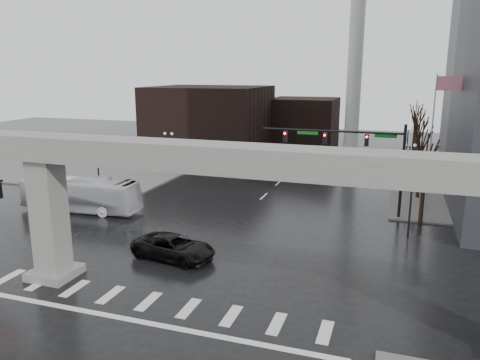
{
  "coord_description": "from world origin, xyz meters",
  "views": [
    {
      "loc": [
        12.18,
        -21.44,
        12.28
      ],
      "look_at": [
        1.6,
        9.86,
        4.5
      ],
      "focal_mm": 35.0,
      "sensor_mm": 36.0,
      "label": 1
    }
  ],
  "objects": [
    {
      "name": "sidewalk_nw",
      "position": [
        -26.0,
        36.0,
        0.07
      ],
      "size": [
        28.0,
        36.0,
        0.15
      ],
      "primitive_type": "cube",
      "color": "#62605D",
      "rests_on": "ground"
    },
    {
      "name": "elevated_guideway",
      "position": [
        1.26,
        0.0,
        6.88
      ],
      "size": [
        48.0,
        2.6,
        8.7
      ],
      "color": "gray",
      "rests_on": "ground"
    },
    {
      "name": "city_bus",
      "position": [
        -14.1,
        12.0,
        1.54
      ],
      "size": [
        11.16,
        2.96,
        3.09
      ],
      "primitive_type": "imported",
      "rotation": [
        0.0,
        0.0,
        1.6
      ],
      "color": "silver",
      "rests_on": "ground"
    },
    {
      "name": "flagpole_assembly",
      "position": [
        15.29,
        22.0,
        7.53
      ],
      "size": [
        2.06,
        0.12,
        12.0
      ],
      "color": "silver",
      "rests_on": "ground"
    },
    {
      "name": "tree_right_0",
      "position": [
        14.53,
        18.02,
        2.79
      ],
      "size": [
        1.09,
        1.58,
        7.5
      ],
      "color": "black",
      "rests_on": "ground"
    },
    {
      "name": "pickup_truck",
      "position": [
        -1.37,
        4.85,
        0.79
      ],
      "size": [
        6.04,
        3.44,
        1.59
      ],
      "primitive_type": "imported",
      "rotation": [
        0.0,
        0.0,
        1.42
      ],
      "color": "black",
      "rests_on": "ground"
    },
    {
      "name": "lamp_left_2",
      "position": [
        -13.5,
        42.0,
        3.47
      ],
      "size": [
        1.22,
        0.32,
        5.11
      ],
      "color": "black",
      "rests_on": "ground"
    },
    {
      "name": "lamp_right_1",
      "position": [
        13.5,
        28.0,
        3.47
      ],
      "size": [
        1.22,
        0.32,
        5.11
      ],
      "color": "black",
      "rests_on": "ground"
    },
    {
      "name": "lamp_right_0",
      "position": [
        13.5,
        14.0,
        3.47
      ],
      "size": [
        1.22,
        0.32,
        5.11
      ],
      "color": "black",
      "rests_on": "ground"
    },
    {
      "name": "lamp_left_0",
      "position": [
        -13.5,
        14.0,
        3.47
      ],
      "size": [
        1.22,
        0.32,
        5.11
      ],
      "color": "black",
      "rests_on": "ground"
    },
    {
      "name": "ground",
      "position": [
        0.0,
        0.0,
        0.0
      ],
      "size": [
        160.0,
        160.0,
        0.0
      ],
      "primitive_type": "plane",
      "color": "black",
      "rests_on": "ground"
    },
    {
      "name": "tree_right_4",
      "position": [
        14.53,
        50.02,
        3.04
      ],
      "size": [
        1.12,
        1.69,
        8.19
      ],
      "color": "black",
      "rests_on": "ground"
    },
    {
      "name": "tree_right_1",
      "position": [
        14.53,
        26.02,
        2.85
      ],
      "size": [
        1.09,
        1.61,
        7.67
      ],
      "color": "black",
      "rests_on": "ground"
    },
    {
      "name": "smokestack",
      "position": [
        6.0,
        46.0,
        13.35
      ],
      "size": [
        3.6,
        3.6,
        30.0
      ],
      "color": "silver",
      "rests_on": "ground"
    },
    {
      "name": "lamp_right_2",
      "position": [
        13.5,
        42.0,
        3.47
      ],
      "size": [
        1.22,
        0.32,
        5.11
      ],
      "color": "black",
      "rests_on": "ground"
    },
    {
      "name": "lamp_left_1",
      "position": [
        -13.5,
        28.0,
        3.47
      ],
      "size": [
        1.22,
        0.32,
        5.11
      ],
      "color": "black",
      "rests_on": "ground"
    },
    {
      "name": "tree_right_2",
      "position": [
        14.53,
        34.02,
        2.91
      ],
      "size": [
        1.1,
        1.63,
        7.85
      ],
      "color": "black",
      "rests_on": "ground"
    },
    {
      "name": "signal_mast_arm",
      "position": [
        8.99,
        18.8,
        5.83
      ],
      "size": [
        12.12,
        0.43,
        8.0
      ],
      "color": "black",
      "rests_on": "ground"
    },
    {
      "name": "building_far_mid",
      "position": [
        -2.0,
        52.0,
        4.0
      ],
      "size": [
        10.0,
        10.0,
        8.0
      ],
      "primitive_type": "cube",
      "color": "black",
      "rests_on": "ground"
    },
    {
      "name": "building_far_left",
      "position": [
        -14.0,
        42.0,
        5.0
      ],
      "size": [
        16.0,
        14.0,
        10.0
      ],
      "primitive_type": "cube",
      "color": "black",
      "rests_on": "ground"
    },
    {
      "name": "tree_right_3",
      "position": [
        14.53,
        42.02,
        2.98
      ],
      "size": [
        1.11,
        1.66,
        8.02
      ],
      "color": "black",
      "rests_on": "ground"
    }
  ]
}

